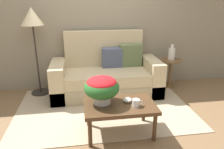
{
  "coord_description": "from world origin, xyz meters",
  "views": [
    {
      "loc": [
        -0.35,
        -2.97,
        1.7
      ],
      "look_at": [
        0.12,
        0.08,
        0.61
      ],
      "focal_mm": 34.52,
      "sensor_mm": 36.0,
      "label": 1
    }
  ],
  "objects": [
    {
      "name": "couch",
      "position": [
        0.12,
        0.77,
        0.33
      ],
      "size": [
        1.95,
        0.86,
        1.13
      ],
      "color": "tan",
      "rests_on": "ground"
    },
    {
      "name": "ground_plane",
      "position": [
        0.0,
        0.0,
        0.0
      ],
      "size": [
        14.0,
        14.0,
        0.0
      ],
      "primitive_type": "plane",
      "color": "brown"
    },
    {
      "name": "coffee_mug",
      "position": [
        0.31,
        -0.64,
        0.47
      ],
      "size": [
        0.14,
        0.09,
        0.09
      ],
      "color": "white",
      "rests_on": "coffee_table"
    },
    {
      "name": "potted_plant",
      "position": [
        -0.1,
        -0.48,
        0.64
      ],
      "size": [
        0.45,
        0.45,
        0.35
      ],
      "color": "#B7B2A8",
      "rests_on": "coffee_table"
    },
    {
      "name": "coffee_table",
      "position": [
        0.12,
        -0.55,
        0.37
      ],
      "size": [
        0.91,
        0.57,
        0.43
      ],
      "color": "#442D1B",
      "rests_on": "ground"
    },
    {
      "name": "snack_bowl",
      "position": [
        0.23,
        -0.51,
        0.46
      ],
      "size": [
        0.11,
        0.11,
        0.06
      ],
      "color": "silver",
      "rests_on": "coffee_table"
    },
    {
      "name": "side_table",
      "position": [
        1.42,
        0.89,
        0.39
      ],
      "size": [
        0.4,
        0.4,
        0.57
      ],
      "color": "brown",
      "rests_on": "ground"
    },
    {
      "name": "area_rug",
      "position": [
        0.0,
        0.15,
        0.01
      ],
      "size": [
        2.77,
        1.8,
        0.01
      ],
      "primitive_type": "cube",
      "color": "tan",
      "rests_on": "ground"
    },
    {
      "name": "table_vase",
      "position": [
        1.42,
        0.89,
        0.69
      ],
      "size": [
        0.13,
        0.13,
        0.3
      ],
      "color": "silver",
      "rests_on": "side_table"
    },
    {
      "name": "floor_lamp",
      "position": [
        -1.12,
        0.93,
        1.29
      ],
      "size": [
        0.38,
        0.38,
        1.56
      ],
      "color": "#2D2823",
      "rests_on": "ground"
    },
    {
      "name": "wall_back",
      "position": [
        0.0,
        1.24,
        1.32
      ],
      "size": [
        6.4,
        0.12,
        2.63
      ],
      "primitive_type": "cube",
      "color": "gray",
      "rests_on": "ground"
    }
  ]
}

